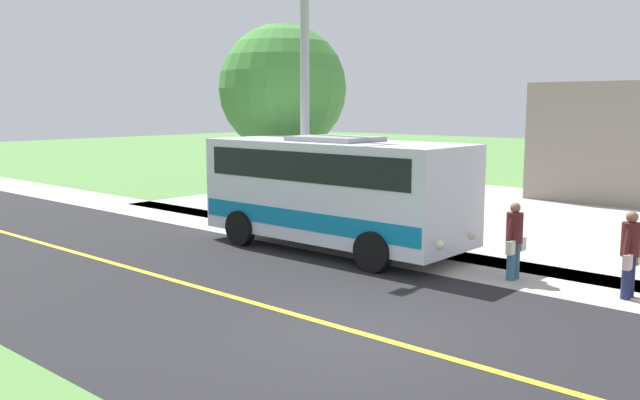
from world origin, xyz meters
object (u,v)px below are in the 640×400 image
at_px(shuttle_bus_front, 335,188).
at_px(pedestrian_waiting, 514,239).
at_px(pedestrian_with_bags, 630,252).
at_px(street_light_pole, 302,74).
at_px(tree_curbside, 283,89).

bearing_deg(shuttle_bus_front, pedestrian_waiting, 92.13).
height_order(pedestrian_with_bags, pedestrian_waiting, pedestrian_with_bags).
bearing_deg(pedestrian_waiting, street_light_pole, -91.35).
distance_m(pedestrian_waiting, tree_curbside, 10.19).
bearing_deg(shuttle_bus_front, tree_curbside, -121.76).
relative_size(street_light_pole, tree_curbside, 1.29).
xyz_separation_m(shuttle_bus_front, tree_curbside, (-2.84, -4.59, 2.54)).
xyz_separation_m(shuttle_bus_front, pedestrian_with_bags, (-0.33, 6.92, -0.67)).
xyz_separation_m(shuttle_bus_front, pedestrian_waiting, (-0.17, 4.70, -0.70)).
height_order(shuttle_bus_front, pedestrian_with_bags, shuttle_bus_front).
relative_size(pedestrian_with_bags, tree_curbside, 0.27).
xyz_separation_m(pedestrian_waiting, street_light_pole, (-0.14, -6.12, 3.53)).
relative_size(pedestrian_with_bags, street_light_pole, 0.21).
xyz_separation_m(pedestrian_with_bags, pedestrian_waiting, (0.16, -2.22, -0.02)).
distance_m(pedestrian_with_bags, tree_curbside, 12.21).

